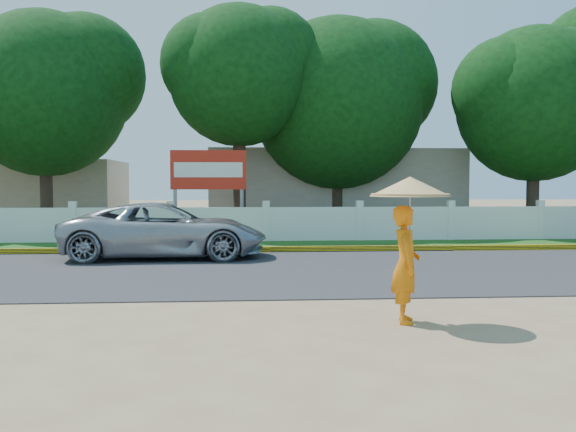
% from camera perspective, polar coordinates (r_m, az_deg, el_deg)
% --- Properties ---
extents(ground, '(120.00, 120.00, 0.00)m').
position_cam_1_polar(ground, '(9.32, 0.94, -8.66)').
color(ground, '#9E8460').
rests_on(ground, ground).
extents(road, '(60.00, 7.00, 0.02)m').
position_cam_1_polar(road, '(13.74, -0.79, -4.83)').
color(road, '#38383A').
rests_on(road, ground).
extents(grass_verge, '(60.00, 3.50, 0.03)m').
position_cam_1_polar(grass_verge, '(18.95, -1.78, -2.66)').
color(grass_verge, '#2D601E').
rests_on(grass_verge, ground).
extents(curb, '(40.00, 0.18, 0.16)m').
position_cam_1_polar(curb, '(17.25, -1.53, -3.00)').
color(curb, yellow).
rests_on(curb, ground).
extents(fence, '(40.00, 0.10, 1.10)m').
position_cam_1_polar(fence, '(20.35, -1.97, -0.76)').
color(fence, silver).
rests_on(fence, ground).
extents(building_near, '(10.00, 6.00, 3.20)m').
position_cam_1_polar(building_near, '(27.36, 3.73, 2.40)').
color(building_near, '#B7AD99').
rests_on(building_near, ground).
extents(building_far, '(8.00, 5.00, 2.80)m').
position_cam_1_polar(building_far, '(29.54, -22.42, 1.84)').
color(building_far, '#B7AD99').
rests_on(building_far, ground).
extents(vehicle, '(5.05, 2.44, 1.39)m').
position_cam_1_polar(vehicle, '(16.14, -10.87, -1.28)').
color(vehicle, '#A4A7AC').
rests_on(vehicle, ground).
extents(monk_with_parasol, '(1.08, 1.08, 1.96)m').
position_cam_1_polar(monk_with_parasol, '(8.70, 10.59, -1.04)').
color(monk_with_parasol, orange).
rests_on(monk_with_parasol, ground).
extents(billboard, '(2.50, 0.13, 2.95)m').
position_cam_1_polar(billboard, '(21.41, -7.08, 3.67)').
color(billboard, gray).
rests_on(billboard, ground).
extents(tree_row, '(33.73, 8.24, 9.11)m').
position_cam_1_polar(tree_row, '(23.54, 2.39, 10.71)').
color(tree_row, '#473828').
rests_on(tree_row, ground).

